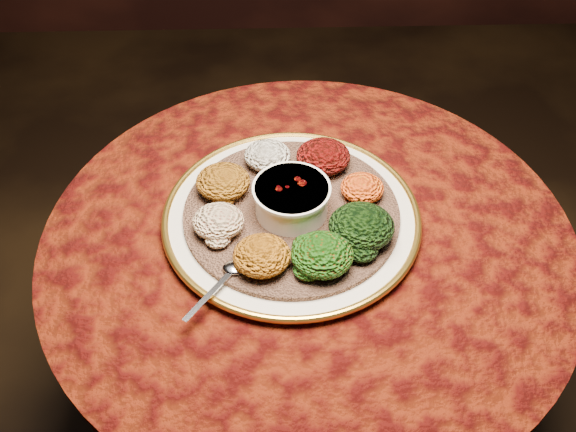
{
  "coord_description": "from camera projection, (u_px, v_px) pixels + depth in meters",
  "views": [
    {
      "loc": [
        -0.06,
        -0.77,
        1.59
      ],
      "look_at": [
        -0.04,
        0.02,
        0.76
      ],
      "focal_mm": 40.0,
      "sensor_mm": 36.0,
      "label": 1
    }
  ],
  "objects": [
    {
      "name": "portion_tikil",
      "position": [
        362.0,
        188.0,
        1.17
      ],
      "size": [
        0.08,
        0.08,
        0.04
      ],
      "primitive_type": "ellipsoid",
      "color": "#C69010",
      "rests_on": "injera"
    },
    {
      "name": "injera",
      "position": [
        291.0,
        213.0,
        1.16
      ],
      "size": [
        0.49,
        0.49,
        0.01
      ],
      "primitive_type": "cylinder",
      "rotation": [
        0.0,
        0.0,
        -0.3
      ],
      "color": "brown",
      "rests_on": "platter"
    },
    {
      "name": "spoon",
      "position": [
        231.0,
        272.0,
        1.05
      ],
      "size": [
        0.1,
        0.12,
        0.01
      ],
      "rotation": [
        0.0,
        0.0,
        -2.2
      ],
      "color": "silver",
      "rests_on": "injera"
    },
    {
      "name": "portion_shiro",
      "position": [
        223.0,
        182.0,
        1.17
      ],
      "size": [
        0.1,
        0.1,
        0.05
      ],
      "primitive_type": "ellipsoid",
      "color": "#875210",
      "rests_on": "injera"
    },
    {
      "name": "portion_gomen",
      "position": [
        361.0,
        226.0,
        1.09
      ],
      "size": [
        0.11,
        0.11,
        0.05
      ],
      "primitive_type": "ellipsoid",
      "color": "black",
      "rests_on": "injera"
    },
    {
      "name": "portion_kitfo",
      "position": [
        323.0,
        156.0,
        1.22
      ],
      "size": [
        0.1,
        0.1,
        0.05
      ],
      "primitive_type": "ellipsoid",
      "color": "black",
      "rests_on": "injera"
    },
    {
      "name": "portion_mixveg",
      "position": [
        322.0,
        255.0,
        1.05
      ],
      "size": [
        0.1,
        0.1,
        0.05
      ],
      "primitive_type": "ellipsoid",
      "color": "maroon",
      "rests_on": "injera"
    },
    {
      "name": "stew_bowl",
      "position": [
        292.0,
        197.0,
        1.13
      ],
      "size": [
        0.14,
        0.14,
        0.06
      ],
      "color": "white",
      "rests_on": "injera"
    },
    {
      "name": "portion_kik",
      "position": [
        262.0,
        256.0,
        1.05
      ],
      "size": [
        0.1,
        0.09,
        0.05
      ],
      "primitive_type": "ellipsoid",
      "color": "#AD5F0F",
      "rests_on": "injera"
    },
    {
      "name": "platter",
      "position": [
        291.0,
        217.0,
        1.16
      ],
      "size": [
        0.57,
        0.57,
        0.02
      ],
      "rotation": [
        0.0,
        0.0,
        0.32
      ],
      "color": "silver",
      "rests_on": "table"
    },
    {
      "name": "portion_timatim",
      "position": [
        218.0,
        221.0,
        1.11
      ],
      "size": [
        0.09,
        0.09,
        0.04
      ],
      "primitive_type": "ellipsoid",
      "color": "maroon",
      "rests_on": "injera"
    },
    {
      "name": "portion_ayib",
      "position": [
        267.0,
        155.0,
        1.23
      ],
      "size": [
        0.09,
        0.08,
        0.04
      ],
      "primitive_type": "ellipsoid",
      "color": "white",
      "rests_on": "injera"
    },
    {
      "name": "table",
      "position": [
        307.0,
        294.0,
        1.28
      ],
      "size": [
        0.96,
        0.96,
        0.73
      ],
      "color": "black",
      "rests_on": "ground"
    }
  ]
}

